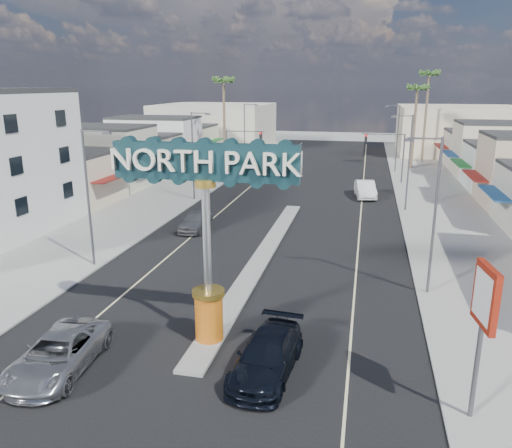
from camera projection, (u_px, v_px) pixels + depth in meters
The scene contains 25 objects.
ground at pixel (295, 205), 49.83m from camera, with size 160.00×160.00×0.00m, color gray.
road at pixel (295, 205), 49.83m from camera, with size 20.00×120.00×0.01m, color black.
median_island at pixel (262, 257), 34.78m from camera, with size 1.30×30.00×0.16m, color gray.
sidewalk_left at pixel (164, 198), 52.75m from camera, with size 8.00×120.00×0.12m, color gray.
sidewalk_right at pixel (442, 212), 46.89m from camera, with size 8.00×120.00×0.12m, color gray.
storefront_row_left at pixel (131, 152), 66.26m from camera, with size 12.00×42.00×6.00m, color beige.
backdrop_far_left at pixel (215, 125), 95.63m from camera, with size 20.00×20.00×8.00m, color #B7B29E.
backdrop_far_right at pixel (459, 130), 86.42m from camera, with size 20.00×20.00×8.00m, color beige.
gateway_sign at pixel (206, 220), 21.90m from camera, with size 8.20×1.50×9.15m.
traffic_signal_left at pixel (240, 144), 63.74m from camera, with size 5.09×0.45×6.00m.
traffic_signal_right at pixel (388, 148), 59.90m from camera, with size 5.09×0.45×6.00m.
streetlight_l_near at pixel (90, 192), 31.85m from camera, with size 2.03×0.22×9.00m.
streetlight_l_mid at pixel (194, 152), 50.64m from camera, with size 2.03×0.22×9.00m.
streetlight_l_far at pixel (246, 132), 71.31m from camera, with size 2.03×0.22×9.00m.
streetlight_r_near at pixel (432, 209), 27.49m from camera, with size 2.03×0.22×9.00m.
streetlight_r_mid at pixel (408, 158), 46.28m from camera, with size 2.03×0.22×9.00m.
streetlight_r_far at pixel (396, 135), 66.94m from camera, with size 2.03×0.22×9.00m.
palm_left_far at pixel (224, 85), 68.23m from camera, with size 2.60×2.60×13.10m.
palm_right_mid at pixel (417, 92), 68.66m from camera, with size 2.60×2.60×12.10m.
palm_right_far at pixel (429, 79), 73.40m from camera, with size 2.60×2.60×14.10m.
suv_left at pixel (59, 353), 20.94m from camera, with size 2.65×5.75×1.60m, color #9FA0A4.
suv_right at pixel (267, 356), 20.72m from camera, with size 2.27×5.57×1.62m, color black.
car_parked_left at pixel (196, 221), 41.20m from camera, with size 1.90×4.71×1.60m, color #5B5B60.
car_parked_right at pixel (365, 189), 53.14m from camera, with size 1.87×5.37×1.77m, color white.
bank_pylon_sign at pixel (485, 305), 16.89m from camera, with size 0.49×1.81×5.76m.
Camera 1 is at (6.73, -18.16, 11.71)m, focal length 35.00 mm.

